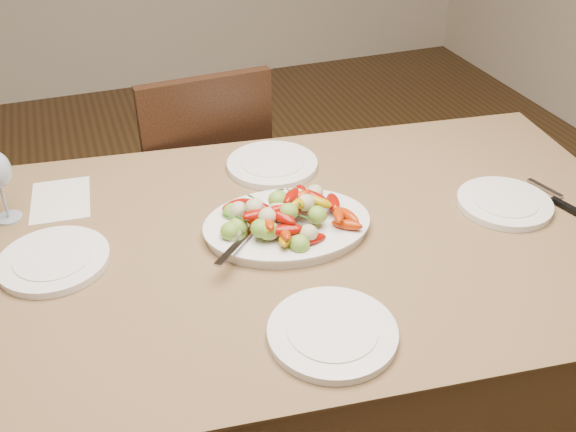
# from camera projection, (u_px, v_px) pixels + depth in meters

# --- Properties ---
(dining_table) EXTENTS (1.95, 1.25, 0.76)m
(dining_table) POSITION_uv_depth(u_px,v_px,m) (288.00, 347.00, 1.78)
(dining_table) COLOR brown
(dining_table) RESTS_ON ground
(chair_far) EXTENTS (0.44, 0.44, 0.95)m
(chair_far) POSITION_uv_depth(u_px,v_px,m) (198.00, 183.00, 2.32)
(chair_far) COLOR black
(chair_far) RESTS_ON ground
(serving_platter) EXTENTS (0.43, 0.34, 0.02)m
(serving_platter) POSITION_uv_depth(u_px,v_px,m) (287.00, 227.00, 1.58)
(serving_platter) COLOR white
(serving_platter) RESTS_ON dining_table
(roasted_vegetables) EXTENTS (0.35, 0.26, 0.09)m
(roasted_vegetables) POSITION_uv_depth(u_px,v_px,m) (287.00, 208.00, 1.55)
(roasted_vegetables) COLOR #800903
(roasted_vegetables) RESTS_ON serving_platter
(serving_spoon) EXTENTS (0.25, 0.23, 0.03)m
(serving_spoon) POSITION_uv_depth(u_px,v_px,m) (264.00, 227.00, 1.52)
(serving_spoon) COLOR #9EA0A8
(serving_spoon) RESTS_ON serving_platter
(plate_left) EXTENTS (0.25, 0.25, 0.02)m
(plate_left) POSITION_uv_depth(u_px,v_px,m) (54.00, 261.00, 1.48)
(plate_left) COLOR white
(plate_left) RESTS_ON dining_table
(plate_right) EXTENTS (0.24, 0.24, 0.02)m
(plate_right) POSITION_uv_depth(u_px,v_px,m) (504.00, 203.00, 1.68)
(plate_right) COLOR white
(plate_right) RESTS_ON dining_table
(plate_far) EXTENTS (0.26, 0.26, 0.02)m
(plate_far) POSITION_uv_depth(u_px,v_px,m) (272.00, 165.00, 1.84)
(plate_far) COLOR white
(plate_far) RESTS_ON dining_table
(plate_near) EXTENTS (0.26, 0.26, 0.02)m
(plate_near) POSITION_uv_depth(u_px,v_px,m) (332.00, 333.00, 1.28)
(plate_near) COLOR white
(plate_near) RESTS_ON dining_table
(menu_card) EXTENTS (0.17, 0.22, 0.00)m
(menu_card) POSITION_uv_depth(u_px,v_px,m) (61.00, 200.00, 1.70)
(menu_card) COLOR silver
(menu_card) RESTS_ON dining_table
(table_knife) EXTENTS (0.06, 0.20, 0.01)m
(table_knife) POSITION_uv_depth(u_px,v_px,m) (556.00, 199.00, 1.70)
(table_knife) COLOR #9EA0A8
(table_knife) RESTS_ON dining_table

